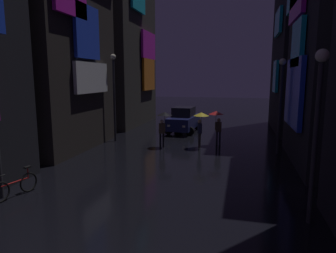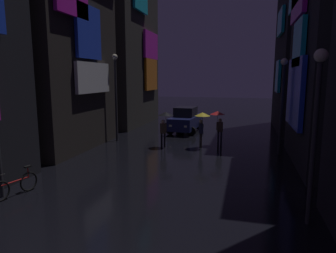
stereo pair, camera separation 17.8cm
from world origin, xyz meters
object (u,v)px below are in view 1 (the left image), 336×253
at_px(car_distant, 184,120).
at_px(streetlamp_left_far, 114,88).
at_px(bicycle_parked_at_storefront, 15,186).
at_px(pedestrian_midstreet_centre_yellow, 201,120).
at_px(pedestrian_far_right_red, 217,118).
at_px(streetlamp_right_far, 281,95).
at_px(streetlamp_right_near, 317,116).
at_px(pedestrian_foreground_left_black, 164,120).

xyz_separation_m(car_distant, streetlamp_left_far, (-3.74, -4.35, 2.57)).
xyz_separation_m(bicycle_parked_at_storefront, car_distant, (3.34, 13.86, 0.54)).
distance_m(pedestrian_midstreet_centre_yellow, streetlamp_left_far, 6.00).
relative_size(pedestrian_midstreet_centre_yellow, streetlamp_left_far, 0.38).
bearing_deg(bicycle_parked_at_storefront, car_distant, 76.46).
height_order(pedestrian_far_right_red, streetlamp_left_far, streetlamp_left_far).
xyz_separation_m(pedestrian_far_right_red, bicycle_parked_at_storefront, (-6.16, -9.87, -1.28)).
xyz_separation_m(car_distant, streetlamp_right_far, (6.26, -5.32, 2.31)).
bearing_deg(pedestrian_midstreet_centre_yellow, streetlamp_right_near, -63.33).
height_order(pedestrian_foreground_left_black, pedestrian_midstreet_centre_yellow, same).
distance_m(pedestrian_foreground_left_black, car_distant, 5.33).
distance_m(pedestrian_foreground_left_black, bicycle_parked_at_storefront, 9.23).
bearing_deg(car_distant, pedestrian_foreground_left_black, -92.18).
height_order(pedestrian_midstreet_centre_yellow, streetlamp_right_near, streetlamp_right_near).
bearing_deg(car_distant, streetlamp_right_near, -65.06).
bearing_deg(streetlamp_right_far, pedestrian_foreground_left_black, 179.62).
bearing_deg(streetlamp_right_far, pedestrian_midstreet_centre_yellow, 174.30).
distance_m(bicycle_parked_at_storefront, car_distant, 14.27).
bearing_deg(streetlamp_right_far, bicycle_parked_at_storefront, -138.31).
bearing_deg(bicycle_parked_at_storefront, pedestrian_foreground_left_black, 69.94).
bearing_deg(bicycle_parked_at_storefront, streetlamp_right_near, 2.40).
height_order(bicycle_parked_at_storefront, car_distant, car_distant).
height_order(streetlamp_right_far, streetlamp_right_near, streetlamp_right_far).
distance_m(car_distant, streetlamp_right_far, 8.53).
distance_m(streetlamp_left_far, streetlamp_right_far, 10.05).
relative_size(pedestrian_midstreet_centre_yellow, car_distant, 0.50).
height_order(pedestrian_foreground_left_black, streetlamp_right_near, streetlamp_right_near).
xyz_separation_m(pedestrian_far_right_red, streetlamp_right_far, (3.44, -1.32, 1.57)).
bearing_deg(pedestrian_far_right_red, streetlamp_right_near, -70.03).
xyz_separation_m(streetlamp_left_far, streetlamp_right_near, (10.00, -9.12, -0.39)).
bearing_deg(streetlamp_right_far, streetlamp_right_near, -90.00).
xyz_separation_m(pedestrian_foreground_left_black, pedestrian_far_right_red, (3.02, 1.28, 0.00)).
xyz_separation_m(pedestrian_far_right_red, streetlamp_right_near, (3.44, -9.47, 1.44)).
relative_size(pedestrian_foreground_left_black, streetlamp_right_near, 0.43).
distance_m(pedestrian_foreground_left_black, streetlamp_left_far, 4.09).
distance_m(pedestrian_far_right_red, bicycle_parked_at_storefront, 11.70).
xyz_separation_m(pedestrian_midstreet_centre_yellow, bicycle_parked_at_storefront, (-5.29, -8.98, -1.28)).
relative_size(bicycle_parked_at_storefront, streetlamp_left_far, 0.32).
height_order(pedestrian_far_right_red, streetlamp_right_near, streetlamp_right_near).
bearing_deg(bicycle_parked_at_storefront, streetlamp_left_far, 92.43).
height_order(pedestrian_foreground_left_black, bicycle_parked_at_storefront, pedestrian_foreground_left_black).
height_order(pedestrian_foreground_left_black, streetlamp_right_far, streetlamp_right_far).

